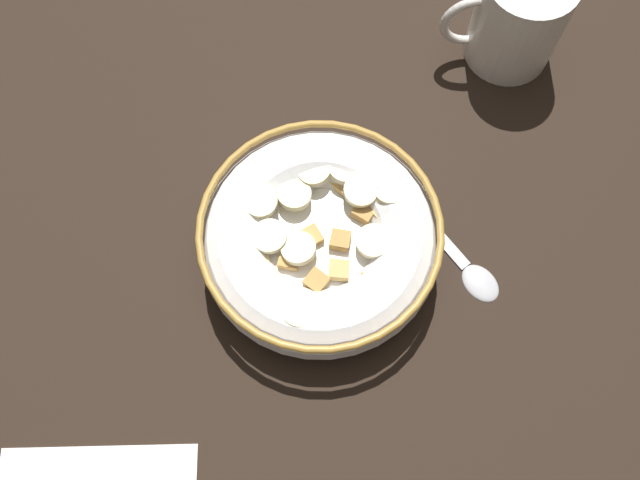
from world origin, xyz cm
name	(u,v)px	position (x,y,z in cm)	size (l,w,h in cm)	color
ground_plane	(320,256)	(0.00, 0.00, -1.00)	(91.92, 91.92, 2.00)	black
cereal_bowl	(320,240)	(0.01, -0.03, 3.03)	(19.65, 19.65, 5.64)	white
spoon	(461,260)	(-11.91, 1.82, 0.32)	(9.47, 13.44, 0.80)	#B7B7BC
coffee_mug	(517,18)	(-19.35, -18.98, 4.82)	(11.24, 8.14, 9.64)	white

